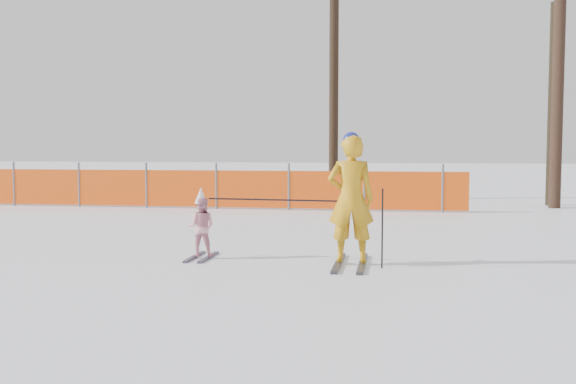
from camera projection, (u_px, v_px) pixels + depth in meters
The scene contains 6 objects.
ground at pixel (282, 263), 9.26m from camera, with size 120.00×120.00×0.00m, color white.
adult at pixel (351, 199), 9.10m from camera, with size 0.69×1.53×1.89m.
child at pixel (201, 226), 9.68m from camera, with size 0.44×0.94×1.07m.
ski_poles at pixel (311, 210), 9.19m from camera, with size 2.60×0.39×1.11m.
safety_fence at pixel (157, 188), 17.69m from camera, with size 16.69×0.06×1.25m.
tree_trunks at pixel (472, 91), 18.70m from camera, with size 6.66×2.30×7.14m.
Camera 1 is at (1.58, -9.03, 1.68)m, focal length 40.00 mm.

